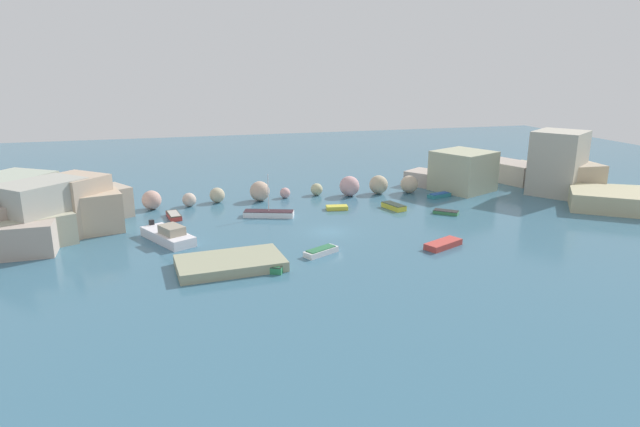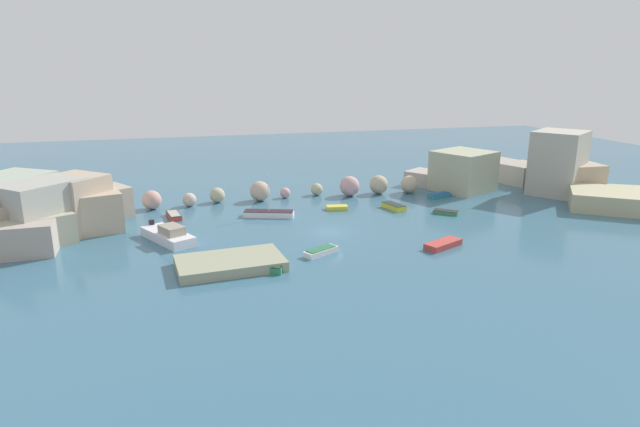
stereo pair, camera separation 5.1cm
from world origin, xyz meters
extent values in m
plane|color=#3A6982|center=(0.00, 0.00, 0.00)|extent=(160.00, 160.00, 0.00)
cube|color=#B0AD93|center=(-29.02, 3.58, 1.50)|extent=(9.83, 8.79, 3.00)
cube|color=tan|center=(-24.70, 7.43, 2.87)|extent=(7.27, 7.23, 5.75)
cube|color=#AE9D91|center=(-30.62, 4.79, 2.04)|extent=(6.97, 7.01, 4.09)
cube|color=#AAA99E|center=(-31.62, 7.50, 2.48)|extent=(10.70, 10.60, 4.96)
cube|color=#AE9E90|center=(-27.94, 3.33, 1.48)|extent=(4.58, 8.80, 2.96)
cube|color=#A9A89D|center=(-27.36, 4.89, 2.92)|extent=(8.71, 8.76, 5.84)
cube|color=#B3A390|center=(-23.97, 11.13, 1.69)|extent=(9.05, 7.78, 3.38)
cube|color=#BEA88D|center=(-23.98, 6.29, 2.05)|extent=(7.84, 5.63, 4.09)
cube|color=#A7B09E|center=(-31.07, 8.82, 2.92)|extent=(9.15, 9.52, 5.84)
cube|color=#A99C91|center=(32.39, 17.21, 1.41)|extent=(7.67, 10.07, 2.82)
cube|color=#BBA899|center=(36.42, 13.00, 1.89)|extent=(8.71, 9.53, 3.78)
cube|color=#B1AB9B|center=(33.48, 8.27, 4.13)|extent=(8.65, 8.50, 8.27)
cube|color=#B6AE87|center=(34.35, 0.27, 1.08)|extent=(10.96, 10.86, 2.16)
cube|color=#B4AC88|center=(37.31, 17.77, 0.96)|extent=(7.25, 9.61, 1.93)
cube|color=#ACAE8F|center=(22.67, 13.29, 2.67)|extent=(8.95, 8.88, 5.34)
cube|color=#B5A59A|center=(20.40, 16.07, 1.00)|extent=(8.22, 9.34, 2.01)
cube|color=#ACA392|center=(37.77, 18.35, 0.73)|extent=(7.58, 7.82, 1.47)
cube|color=tan|center=(36.01, 7.78, 2.04)|extent=(5.51, 5.99, 4.08)
cube|color=#AFAF89|center=(37.16, 1.83, 0.88)|extent=(10.74, 10.12, 1.75)
sphere|color=tan|center=(-17.68, 14.17, 1.13)|extent=(2.25, 2.25, 2.25)
sphere|color=#C4B0A1|center=(-13.37, 14.39, 0.82)|extent=(1.65, 1.65, 1.65)
sphere|color=#B7AD8D|center=(-9.95, 15.42, 0.93)|extent=(1.86, 1.86, 1.86)
sphere|color=tan|center=(-4.72, 14.84, 1.24)|extent=(2.48, 2.48, 2.48)
sphere|color=#CA9999|center=(-1.37, 15.49, 0.66)|extent=(1.32, 1.32, 1.32)
sphere|color=#B8B589|center=(2.92, 15.85, 0.78)|extent=(1.56, 1.56, 1.56)
sphere|color=#CA9C9E|center=(6.94, 14.38, 1.30)|extent=(2.59, 2.59, 2.59)
sphere|color=tan|center=(11.02, 14.49, 1.22)|extent=(2.45, 2.45, 2.45)
sphere|color=#BDA88E|center=(15.14, 13.90, 1.16)|extent=(2.31, 2.31, 2.31)
sphere|color=#ADB19C|center=(19.94, 14.35, 0.86)|extent=(1.71, 1.71, 1.71)
cube|color=#9B9D7E|center=(-10.89, -7.41, 0.42)|extent=(9.25, 5.93, 0.84)
cube|color=white|center=(-4.95, 7.37, 0.31)|extent=(5.79, 3.26, 0.62)
cube|color=#321D25|center=(-4.95, 7.37, 0.65)|extent=(5.67, 3.19, 0.06)
cylinder|color=silver|center=(-4.95, 7.37, 2.74)|extent=(0.10, 0.10, 4.25)
cube|color=#C1413B|center=(8.98, -7.35, 0.29)|extent=(4.26, 3.06, 0.57)
cube|color=yellow|center=(9.92, 6.71, 0.29)|extent=(2.13, 3.43, 0.58)
cube|color=#243027|center=(9.92, 6.71, 0.61)|extent=(2.09, 3.36, 0.06)
cube|color=white|center=(-2.62, -6.24, 0.25)|extent=(3.55, 2.64, 0.51)
cube|color=#2D7047|center=(-2.62, -6.24, 0.55)|extent=(3.02, 2.24, 0.08)
cube|color=yellow|center=(3.35, 8.24, 0.23)|extent=(2.67, 1.61, 0.47)
cube|color=#3C854C|center=(14.84, 3.09, 0.18)|extent=(2.89, 2.71, 0.36)
cube|color=#282829|center=(14.84, 3.09, 0.39)|extent=(2.84, 2.65, 0.06)
cube|color=#C23C34|center=(-15.27, 9.68, 0.23)|extent=(1.76, 3.48, 0.46)
cube|color=#2F2D21|center=(-15.27, 9.68, 0.49)|extent=(1.73, 3.41, 0.06)
cube|color=#ADA89E|center=(-15.27, 9.68, 0.50)|extent=(1.50, 2.96, 0.08)
cube|color=teal|center=(17.84, 10.54, 0.23)|extent=(3.39, 2.08, 0.47)
cube|color=#234C93|center=(17.84, 10.54, 0.51)|extent=(2.88, 1.77, 0.08)
cube|color=white|center=(-15.94, 1.40, 0.47)|extent=(5.29, 7.18, 0.93)
cube|color=#9E937F|center=(-15.51, 0.57, 1.34)|extent=(2.65, 2.99, 0.81)
cube|color=black|center=(-17.46, 4.30, 1.18)|extent=(0.56, 0.52, 0.50)
cube|color=#2F8955|center=(-7.82, -9.10, 0.27)|extent=(2.64, 2.22, 0.53)
cube|color=#2A312B|center=(-7.82, -9.10, 0.56)|extent=(2.58, 2.18, 0.06)
cube|color=#2D7047|center=(-7.82, -9.10, 0.57)|extent=(2.24, 1.89, 0.08)
camera|label=1|loc=(-14.97, -50.69, 16.68)|focal=30.40mm
camera|label=2|loc=(-14.92, -50.71, 16.68)|focal=30.40mm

